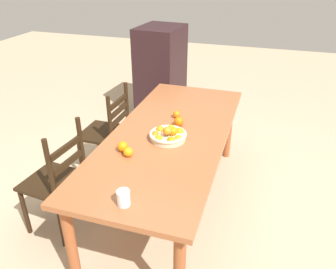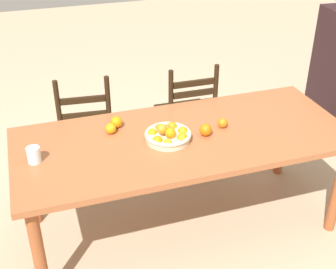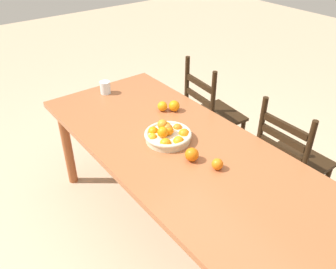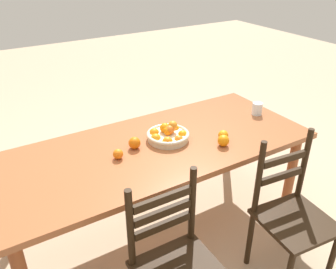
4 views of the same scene
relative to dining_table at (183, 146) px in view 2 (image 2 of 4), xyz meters
name	(u,v)px [view 2 (image 2 of 4)]	position (x,y,z in m)	size (l,w,h in m)	color
ground_plane	(182,224)	(0.00, 0.00, -0.65)	(12.00, 12.00, 0.00)	tan
dining_table	(183,146)	(0.00, 0.00, 0.00)	(2.09, 0.88, 0.72)	#A05A34
chair_near_window	(86,132)	(-0.51, 0.74, -0.21)	(0.44, 0.44, 0.93)	black
chair_by_cabinet	(187,116)	(0.29, 0.71, -0.19)	(0.42, 0.42, 0.92)	black
fruit_bowl	(168,135)	(-0.11, -0.02, 0.11)	(0.29, 0.29, 0.12)	beige
orange_loose_0	(111,129)	(-0.42, 0.17, 0.11)	(0.07, 0.07, 0.07)	orange
orange_loose_1	(206,130)	(0.13, -0.03, 0.12)	(0.08, 0.08, 0.08)	orange
orange_loose_2	(116,122)	(-0.37, 0.24, 0.11)	(0.08, 0.08, 0.08)	orange
orange_loose_3	(223,123)	(0.27, 0.02, 0.11)	(0.06, 0.06, 0.06)	orange
drinking_glass	(34,155)	(-0.90, -0.01, 0.12)	(0.08, 0.08, 0.09)	silver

